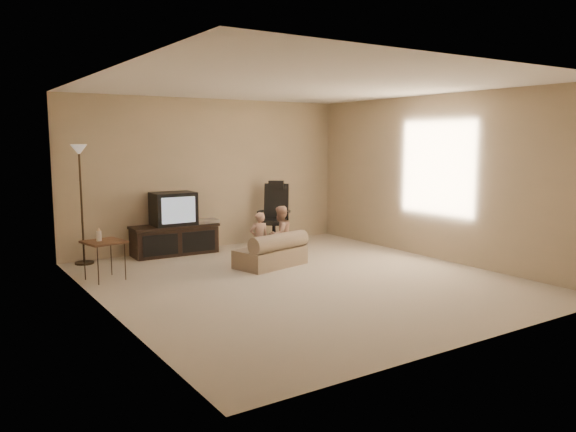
% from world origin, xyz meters
% --- Properties ---
extents(floor, '(5.50, 5.50, 0.00)m').
position_xyz_m(floor, '(0.00, 0.00, 0.00)').
color(floor, '#C4B19B').
rests_on(floor, ground).
extents(room_shell, '(5.50, 5.50, 5.50)m').
position_xyz_m(room_shell, '(0.00, 0.00, 1.52)').
color(room_shell, white).
rests_on(room_shell, floor).
extents(tv_stand, '(1.40, 0.55, 1.00)m').
position_xyz_m(tv_stand, '(-0.75, 2.49, 0.41)').
color(tv_stand, black).
rests_on(tv_stand, floor).
extents(office_chair, '(0.73, 0.73, 1.12)m').
position_xyz_m(office_chair, '(1.00, 2.28, 0.40)').
color(office_chair, black).
rests_on(office_chair, floor).
extents(side_table, '(0.55, 0.55, 0.70)m').
position_xyz_m(side_table, '(-2.16, 1.41, 0.50)').
color(side_table, brown).
rests_on(side_table, floor).
extents(floor_lamp, '(0.27, 0.27, 1.76)m').
position_xyz_m(floor_lamp, '(-2.15, 2.55, 1.28)').
color(floor_lamp, '#2F2215').
rests_on(floor_lamp, floor).
extents(child_sofa, '(1.12, 0.80, 0.50)m').
position_xyz_m(child_sofa, '(0.10, 0.88, 0.20)').
color(child_sofa, tan).
rests_on(child_sofa, floor).
extents(toddler_left, '(0.31, 0.25, 0.78)m').
position_xyz_m(toddler_left, '(-0.03, 1.04, 0.39)').
color(toddler_left, '#D9A387').
rests_on(toddler_left, floor).
extents(toddler_right, '(0.46, 0.32, 0.86)m').
position_xyz_m(toddler_right, '(0.31, 1.00, 0.43)').
color(toddler_right, '#D9A387').
rests_on(toddler_right, floor).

